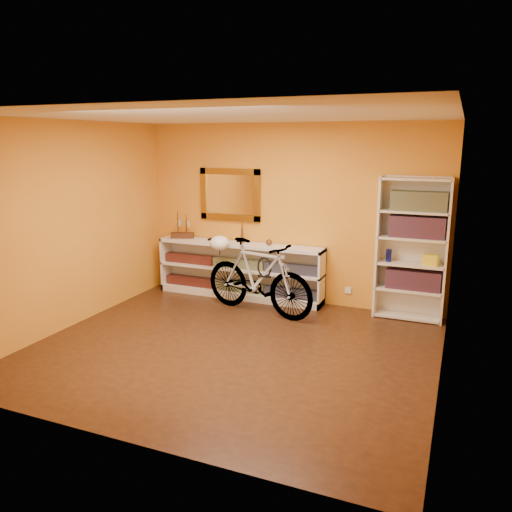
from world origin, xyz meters
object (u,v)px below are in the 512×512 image
at_px(bookcase, 412,249).
at_px(helmet, 220,243).
at_px(bicycle, 258,277).
at_px(console_unit, 239,270).

distance_m(bookcase, helmet, 2.64).
xyz_separation_m(bookcase, bicycle, (-1.94, -0.59, -0.43)).
bearing_deg(bicycle, bookcase, -60.15).
relative_size(console_unit, bicycle, 1.47).
bearing_deg(console_unit, bicycle, -46.42).
bearing_deg(bookcase, bicycle, -163.04).
bearing_deg(bookcase, helmet, -170.37).
height_order(console_unit, bookcase, bookcase).
distance_m(console_unit, helmet, 0.65).
xyz_separation_m(console_unit, bicycle, (0.54, -0.57, 0.09)).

